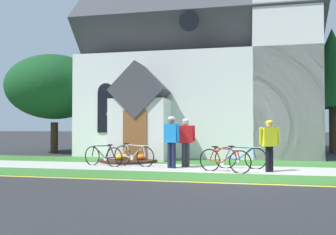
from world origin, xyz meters
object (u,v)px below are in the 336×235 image
Objects in this scene: bicycle_black at (224,160)px; roadside_conifer at (332,68)px; bicycle_yellow at (240,158)px; cyclist_in_blue_jersey at (172,137)px; cyclist_in_white_jersey at (186,138)px; bicycle_red at (133,155)px; church_sign at (131,128)px; cyclist_in_red_jersey at (269,142)px; yard_deciduous_tree at (55,87)px; bicycle_silver at (103,156)px.

bicycle_black is 0.25× the size of roadside_conifer.
bicycle_black is 0.95× the size of bicycle_yellow.
cyclist_in_white_jersey is at bearing 47.82° from cyclist_in_blue_jersey.
church_sign is at bearing 110.66° from bicycle_red.
cyclist_in_blue_jersey reaches higher than bicycle_red.
bicycle_black is at bearing -167.44° from cyclist_in_red_jersey.
cyclist_in_white_jersey is 9.84m from yard_deciduous_tree.
roadside_conifer is (4.84, 7.92, 4.16)m from bicycle_yellow.
bicycle_silver is (-4.87, -0.22, -0.01)m from bicycle_yellow.
church_sign is 1.17× the size of cyclist_in_blue_jersey.
cyclist_in_white_jersey is 0.32× the size of yard_deciduous_tree.
cyclist_in_red_jersey is at bearing 12.56° from bicycle_black.
yard_deciduous_tree is at bearing 147.35° from church_sign.
roadside_conifer is (8.63, 7.93, 4.15)m from bicycle_red.
bicycle_silver reaches higher than bicycle_yellow.
cyclist_in_white_jersey is at bearing -32.63° from yard_deciduous_tree.
church_sign reaches higher than cyclist_in_blue_jersey.
bicycle_yellow is at bearing -21.33° from church_sign.
cyclist_in_blue_jersey is at bearing 159.63° from bicycle_black.
cyclist_in_blue_jersey is (-2.32, -0.35, 0.68)m from bicycle_yellow.
bicycle_red is 0.32× the size of yard_deciduous_tree.
yard_deciduous_tree is (-5.46, 3.50, 2.20)m from church_sign.
cyclist_in_white_jersey is (-1.40, 1.14, 0.63)m from bicycle_black.
bicycle_silver is 1.00× the size of bicycle_red.
bicycle_yellow is 0.98× the size of cyclist_in_blue_jersey.
roadside_conifer is (6.74, 7.81, 3.53)m from cyclist_in_white_jersey.
bicycle_yellow is 1.04× the size of bicycle_silver.
bicycle_silver is 0.32× the size of yard_deciduous_tree.
cyclist_in_blue_jersey is at bearing -132.18° from cyclist_in_white_jersey.
yard_deciduous_tree is (-9.91, 5.24, 3.18)m from bicycle_yellow.
church_sign is 1.20× the size of bicycle_yellow.
cyclist_in_blue_jersey is 11.48m from roadside_conifer.
bicycle_red is 2.00m from cyclist_in_white_jersey.
cyclist_in_white_jersey is (2.97, 0.33, 0.64)m from bicycle_silver.
bicycle_red is at bearing 166.90° from cyclist_in_blue_jersey.
bicycle_black is at bearing -115.64° from bicycle_yellow.
bicycle_black is 11.75m from yard_deciduous_tree.
church_sign is at bearing -32.65° from yard_deciduous_tree.
cyclist_in_red_jersey is 2.91m from cyclist_in_white_jersey.
church_sign is 4.92m from bicycle_black.
cyclist_in_blue_jersey is (2.55, -0.13, 0.69)m from bicycle_silver.
bicycle_silver is at bearing 169.54° from bicycle_black.
bicycle_yellow is at bearing 141.18° from cyclist_in_red_jersey.
cyclist_in_blue_jersey is 1.04× the size of cyclist_in_white_jersey.
bicycle_black is 1.91m from cyclist_in_white_jersey.
cyclist_in_red_jersey is 12.61m from yard_deciduous_tree.
church_sign is 6.85m from yard_deciduous_tree.
bicycle_black is at bearing -120.80° from roadside_conifer.
cyclist_in_red_jersey reaches higher than bicycle_silver.
yard_deciduous_tree is at bearing 132.73° from bicycle_silver.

